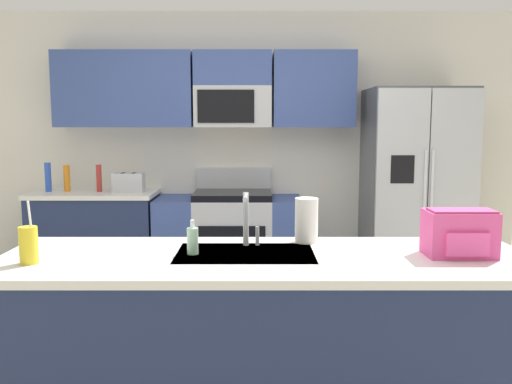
% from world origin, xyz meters
% --- Properties ---
extents(ground_plane, '(9.00, 9.00, 0.00)m').
position_xyz_m(ground_plane, '(0.00, 0.00, 0.00)').
color(ground_plane, beige).
rests_on(ground_plane, ground).
extents(kitchen_wall_unit, '(5.20, 0.43, 2.60)m').
position_xyz_m(kitchen_wall_unit, '(-0.14, 2.08, 1.47)').
color(kitchen_wall_unit, silver).
rests_on(kitchen_wall_unit, ground).
extents(back_counter, '(1.15, 0.63, 0.90)m').
position_xyz_m(back_counter, '(-1.49, 1.80, 0.45)').
color(back_counter, '#1E2A4D').
rests_on(back_counter, ground).
extents(range_oven, '(1.36, 0.61, 1.10)m').
position_xyz_m(range_oven, '(-0.23, 1.80, 0.44)').
color(range_oven, '#B7BABF').
rests_on(range_oven, ground).
extents(refrigerator, '(0.90, 0.76, 1.85)m').
position_xyz_m(refrigerator, '(1.50, 1.73, 0.93)').
color(refrigerator, '#4C4F54').
rests_on(refrigerator, ground).
extents(island_counter, '(2.58, 0.85, 0.90)m').
position_xyz_m(island_counter, '(0.07, -0.66, 0.45)').
color(island_counter, '#1E2A4D').
rests_on(island_counter, ground).
extents(toaster, '(0.28, 0.16, 0.18)m').
position_xyz_m(toaster, '(-1.15, 1.75, 0.99)').
color(toaster, '#B7BABF').
rests_on(toaster, back_counter).
extents(pepper_mill, '(0.05, 0.05, 0.25)m').
position_xyz_m(pepper_mill, '(-1.44, 1.80, 1.03)').
color(pepper_mill, '#B2332D').
rests_on(pepper_mill, back_counter).
extents(bottle_orange, '(0.06, 0.06, 0.25)m').
position_xyz_m(bottle_orange, '(-1.75, 1.83, 1.02)').
color(bottle_orange, orange).
rests_on(bottle_orange, back_counter).
extents(bottle_blue, '(0.06, 0.06, 0.27)m').
position_xyz_m(bottle_blue, '(-1.92, 1.81, 1.04)').
color(bottle_blue, blue).
rests_on(bottle_blue, back_counter).
extents(sink_faucet, '(0.08, 0.21, 0.28)m').
position_xyz_m(sink_faucet, '(-0.02, -0.46, 1.07)').
color(sink_faucet, '#B7BABF').
rests_on(sink_faucet, island_counter).
extents(drink_cup_yellow, '(0.08, 0.08, 0.29)m').
position_xyz_m(drink_cup_yellow, '(-1.01, -0.81, 0.99)').
color(drink_cup_yellow, yellow).
rests_on(drink_cup_yellow, island_counter).
extents(soap_dispenser, '(0.06, 0.06, 0.17)m').
position_xyz_m(soap_dispenser, '(-0.28, -0.63, 0.97)').
color(soap_dispenser, '#A5D8B2').
rests_on(soap_dispenser, island_counter).
extents(paper_towel_roll, '(0.12, 0.12, 0.24)m').
position_xyz_m(paper_towel_roll, '(0.30, -0.36, 1.02)').
color(paper_towel_roll, white).
rests_on(paper_towel_roll, island_counter).
extents(backpack, '(0.32, 0.22, 0.23)m').
position_xyz_m(backpack, '(1.01, -0.67, 1.02)').
color(backpack, '#EA4C93').
rests_on(backpack, island_counter).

